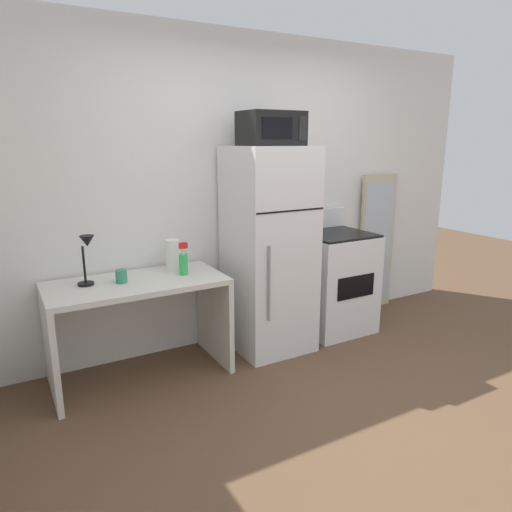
{
  "coord_description": "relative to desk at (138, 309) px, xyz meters",
  "views": [
    {
      "loc": [
        -1.92,
        -1.9,
        1.73
      ],
      "look_at": [
        -0.22,
        1.1,
        0.87
      ],
      "focal_mm": 32.65,
      "sensor_mm": 36.0,
      "label": 1
    }
  ],
  "objects": [
    {
      "name": "wall_back_white",
      "position": [
        1.09,
        0.38,
        0.77
      ],
      "size": [
        5.0,
        0.1,
        2.6
      ],
      "primitive_type": "cube",
      "color": "white",
      "rests_on": "ground"
    },
    {
      "name": "oven_range",
      "position": [
        1.83,
        0.02,
        -0.06
      ],
      "size": [
        0.63,
        0.61,
        1.1
      ],
      "color": "white",
      "rests_on": "ground"
    },
    {
      "name": "spray_bottle",
      "position": [
        0.36,
        -0.02,
        0.32
      ],
      "size": [
        0.06,
        0.06,
        0.25
      ],
      "color": "green",
      "rests_on": "desk"
    },
    {
      "name": "leaning_mirror",
      "position": [
        2.59,
        0.27,
        0.17
      ],
      "size": [
        0.44,
        0.03,
        1.4
      ],
      "color": "#C6B793",
      "rests_on": "ground"
    },
    {
      "name": "desk_lamp",
      "position": [
        -0.31,
        0.06,
        0.46
      ],
      "size": [
        0.14,
        0.12,
        0.35
      ],
      "color": "black",
      "rests_on": "desk"
    },
    {
      "name": "paper_towel_roll",
      "position": [
        0.34,
        0.14,
        0.34
      ],
      "size": [
        0.11,
        0.11,
        0.24
      ],
      "primitive_type": "cylinder",
      "color": "white",
      "rests_on": "desk"
    },
    {
      "name": "microwave",
      "position": [
        1.11,
        -0.03,
        1.29
      ],
      "size": [
        0.46,
        0.35,
        0.26
      ],
      "color": "black",
      "rests_on": "refrigerator"
    },
    {
      "name": "refrigerator",
      "position": [
        1.11,
        -0.0,
        0.31
      ],
      "size": [
        0.62,
        0.66,
        1.69
      ],
      "color": "white",
      "rests_on": "ground"
    },
    {
      "name": "coffee_mug",
      "position": [
        -0.1,
        0.01,
        0.27
      ],
      "size": [
        0.08,
        0.08,
        0.09
      ],
      "primitive_type": "cylinder",
      "color": "#338C66",
      "rests_on": "desk"
    },
    {
      "name": "ground_plane",
      "position": [
        1.09,
        -1.32,
        -0.53
      ],
      "size": [
        12.0,
        12.0,
        0.0
      ],
      "primitive_type": "plane",
      "color": "brown"
    },
    {
      "name": "desk",
      "position": [
        0.0,
        0.0,
        0.0
      ],
      "size": [
        1.26,
        0.63,
        0.75
      ],
      "color": "silver",
      "rests_on": "ground"
    }
  ]
}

